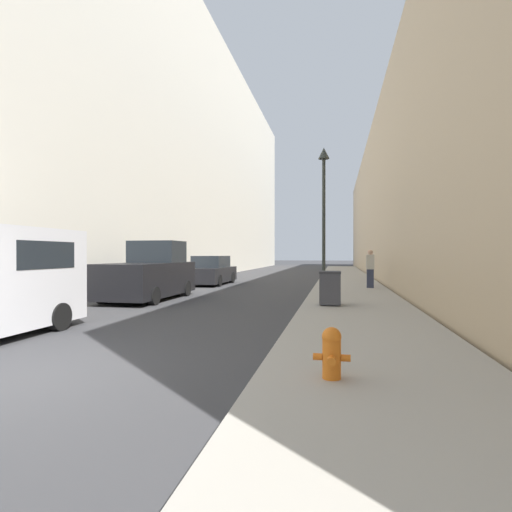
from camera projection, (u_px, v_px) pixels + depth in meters
sidewalk_right at (348, 284)px, 22.13m from camera, size 3.45×60.00×0.15m
building_left_glass at (148, 156)px, 33.07m from camera, size 12.00×60.00×19.78m
building_right_stone at (457, 201)px, 28.40m from camera, size 12.00×60.00×11.00m
fire_hydrant at (332, 352)px, 5.18m from camera, size 0.48×0.37×0.67m
trash_bin at (330, 288)px, 12.54m from camera, size 0.67×0.67×1.07m
lamppost at (324, 199)px, 15.90m from camera, size 0.44×0.44×5.85m
pickup_truck at (149, 275)px, 15.51m from camera, size 2.18×4.83×2.29m
parked_sedan_near at (211, 271)px, 22.94m from camera, size 1.94×4.58×1.65m
pedestrian_on_sidewalk at (370, 269)px, 18.93m from camera, size 0.37×0.24×1.81m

